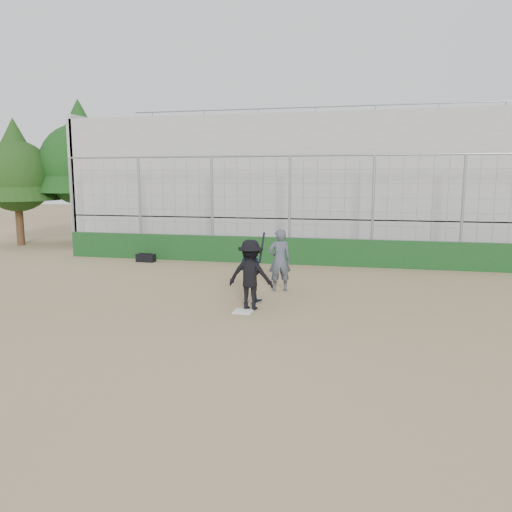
% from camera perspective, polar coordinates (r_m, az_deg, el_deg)
% --- Properties ---
extents(ground, '(90.00, 90.00, 0.00)m').
position_cam_1_polar(ground, '(12.07, -1.49, -6.40)').
color(ground, olive).
rests_on(ground, ground).
extents(home_plate, '(0.44, 0.44, 0.02)m').
position_cam_1_polar(home_plate, '(12.07, -1.49, -6.34)').
color(home_plate, white).
rests_on(home_plate, ground).
extents(backstop, '(18.10, 0.25, 4.04)m').
position_cam_1_polar(backstop, '(18.65, 3.83, 1.98)').
color(backstop, '#123915').
rests_on(backstop, ground).
extents(bleachers, '(20.25, 6.70, 6.98)m').
position_cam_1_polar(bleachers, '(23.42, 5.80, 8.17)').
color(bleachers, '#9A9A9A').
rests_on(bleachers, ground).
extents(tree_left, '(4.48, 4.48, 7.00)m').
position_cam_1_polar(tree_left, '(26.29, -19.45, 10.98)').
color(tree_left, '#371F14').
rests_on(tree_left, ground).
extents(tree_right, '(3.84, 3.84, 6.00)m').
position_cam_1_polar(tree_right, '(26.48, -25.77, 9.23)').
color(tree_right, '#3C2615').
rests_on(tree_right, ground).
extents(batter_at_plate, '(1.13, 0.78, 1.87)m').
position_cam_1_polar(batter_at_plate, '(12.14, -0.62, -2.15)').
color(batter_at_plate, black).
rests_on(batter_at_plate, ground).
extents(catcher_crouched, '(0.93, 0.85, 1.06)m').
position_cam_1_polar(catcher_crouched, '(13.08, -0.66, -2.84)').
color(catcher_crouched, black).
rests_on(catcher_crouched, ground).
extents(umpire, '(0.76, 0.64, 1.60)m').
position_cam_1_polar(umpire, '(14.15, 2.71, -0.82)').
color(umpire, '#434955').
rests_on(umpire, ground).
extents(equipment_bag, '(0.73, 0.34, 0.35)m').
position_cam_1_polar(equipment_bag, '(19.66, -12.49, -0.21)').
color(equipment_bag, black).
rests_on(equipment_bag, ground).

